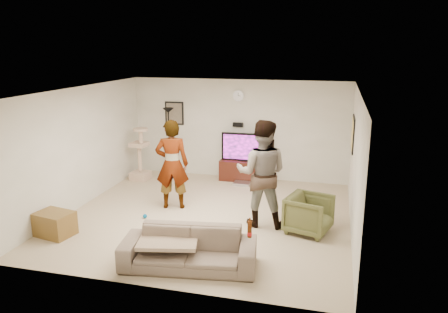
% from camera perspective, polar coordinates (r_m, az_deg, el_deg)
% --- Properties ---
extents(floor, '(5.50, 5.50, 0.02)m').
position_cam_1_polar(floor, '(8.85, -2.10, -7.77)').
color(floor, tan).
rests_on(floor, ground).
extents(ceiling, '(5.50, 5.50, 0.02)m').
position_cam_1_polar(ceiling, '(8.24, -2.27, 8.68)').
color(ceiling, white).
rests_on(ceiling, wall_back).
extents(wall_back, '(5.50, 0.04, 2.50)m').
position_cam_1_polar(wall_back, '(11.06, 1.88, 3.55)').
color(wall_back, beige).
rests_on(wall_back, floor).
extents(wall_front, '(5.50, 0.04, 2.50)m').
position_cam_1_polar(wall_front, '(5.99, -9.73, -6.12)').
color(wall_front, beige).
rests_on(wall_front, floor).
extents(wall_left, '(0.04, 5.50, 2.50)m').
position_cam_1_polar(wall_left, '(9.59, -18.13, 1.15)').
color(wall_left, beige).
rests_on(wall_left, floor).
extents(wall_right, '(0.04, 5.50, 2.50)m').
position_cam_1_polar(wall_right, '(8.14, 16.73, -1.04)').
color(wall_right, beige).
rests_on(wall_right, floor).
extents(wall_clock, '(0.26, 0.04, 0.26)m').
position_cam_1_polar(wall_clock, '(10.90, 1.89, 7.91)').
color(wall_clock, silver).
rests_on(wall_clock, wall_back).
extents(wall_speaker, '(0.25, 0.10, 0.10)m').
position_cam_1_polar(wall_speaker, '(10.98, 1.82, 4.16)').
color(wall_speaker, black).
rests_on(wall_speaker, wall_back).
extents(picture_back, '(0.42, 0.03, 0.52)m').
position_cam_1_polar(picture_back, '(11.47, -6.48, 5.62)').
color(picture_back, '#635A4C').
rests_on(picture_back, wall_back).
extents(picture_right, '(0.03, 0.78, 0.62)m').
position_cam_1_polar(picture_right, '(9.64, 16.42, 2.86)').
color(picture_right, '#EDC163').
rests_on(picture_right, wall_right).
extents(tv_stand, '(1.23, 0.45, 0.51)m').
position_cam_1_polar(tv_stand, '(11.01, 2.70, -1.83)').
color(tv_stand, '#33130B').
rests_on(tv_stand, floor).
extents(console_box, '(0.40, 0.30, 0.07)m').
position_cam_1_polar(console_box, '(10.71, 2.35, -3.54)').
color(console_box, silver).
rests_on(console_box, floor).
extents(tv, '(1.17, 0.08, 0.70)m').
position_cam_1_polar(tv, '(10.86, 2.74, 1.24)').
color(tv, black).
rests_on(tv, tv_stand).
extents(tv_screen, '(1.08, 0.01, 0.61)m').
position_cam_1_polar(tv_screen, '(10.82, 2.69, 1.19)').
color(tv_screen, '#E51BD7').
rests_on(tv_screen, tv).
extents(floor_lamp, '(0.32, 0.32, 1.79)m').
position_cam_1_polar(floor_lamp, '(11.20, -7.14, 1.71)').
color(floor_lamp, black).
rests_on(floor_lamp, floor).
extents(cat_tree, '(0.47, 0.47, 1.34)m').
position_cam_1_polar(cat_tree, '(11.17, -10.94, 0.36)').
color(cat_tree, '#CBAB90').
rests_on(cat_tree, floor).
extents(person_left, '(0.77, 0.61, 1.87)m').
position_cam_1_polar(person_left, '(9.06, -6.78, -1.03)').
color(person_left, '#B3B3B7').
rests_on(person_left, floor).
extents(person_right, '(1.01, 0.81, 2.01)m').
position_cam_1_polar(person_right, '(8.16, 4.93, -2.21)').
color(person_right, '#265F83').
rests_on(person_right, floor).
extents(sofa, '(2.14, 1.09, 0.60)m').
position_cam_1_polar(sofa, '(6.86, -4.62, -11.88)').
color(sofa, '#6D5C4F').
rests_on(sofa, floor).
extents(throw_blanket, '(1.03, 0.87, 0.06)m').
position_cam_1_polar(throw_blanket, '(6.91, -7.22, -10.75)').
color(throw_blanket, tan).
rests_on(throw_blanket, sofa).
extents(beer_bottle, '(0.06, 0.06, 0.25)m').
position_cam_1_polar(beer_bottle, '(6.45, 3.36, -9.44)').
color(beer_bottle, '#471C05').
rests_on(beer_bottle, sofa).
extents(armchair, '(0.94, 0.92, 0.69)m').
position_cam_1_polar(armchair, '(8.14, 11.00, -7.39)').
color(armchair, '#4E5129').
rests_on(armchair, floor).
extents(side_table, '(0.72, 0.59, 0.43)m').
position_cam_1_polar(side_table, '(8.48, -21.18, -8.18)').
color(side_table, brown).
rests_on(side_table, floor).
extents(toy_ball, '(0.08, 0.08, 0.08)m').
position_cam_1_polar(toy_ball, '(8.85, -10.26, -7.64)').
color(toy_ball, '#01518A').
rests_on(toy_ball, floor).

